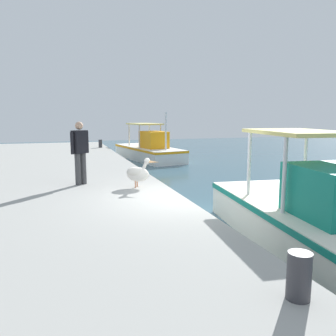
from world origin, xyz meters
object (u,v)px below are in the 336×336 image
Objects in this scene: fisherman_standing at (80,150)px; mooring_bollard_second at (299,276)px; pelican at (138,173)px; fishing_boat_nearest at (149,150)px; fishing_boat_second at (310,219)px; mooring_bollard_nearest at (100,144)px.

mooring_bollard_second is at bearing 14.46° from fisherman_standing.
fishing_boat_nearest is at bearing 164.15° from pelican.
fisherman_standing is (-4.27, -4.32, 1.14)m from fishing_boat_second.
fishing_boat_nearest reaches higher than pelican.
fisherman_standing is 3.39× the size of mooring_bollard_second.
fishing_boat_second is 4.47m from pelican.
mooring_bollard_second is (17.83, -2.93, 0.46)m from fishing_boat_nearest.
mooring_bollard_nearest is at bearing -170.81° from fishing_boat_second.
fisherman_standing is (10.76, -4.75, 1.17)m from fishing_boat_nearest.
fishing_boat_nearest is at bearing 82.68° from mooring_bollard_nearest.
pelican is at bearing -176.51° from mooring_bollard_second.
fishing_boat_second is 15.62m from mooring_bollard_nearest.
fishing_boat_nearest is at bearing 156.18° from fisherman_standing.
fishing_boat_second is 11.83× the size of mooring_bollard_second.
fishing_boat_nearest reaches higher than fisherman_standing.
fisherman_standing reaches higher than pelican.
fishing_boat_second is at bearing 45.31° from fisherman_standing.
pelican is 1.71× the size of mooring_bollard_second.
fisherman_standing reaches higher than mooring_bollard_nearest.
pelican is 0.50× the size of fisherman_standing.
fishing_boat_second reaches higher than pelican.
mooring_bollard_second is (18.21, -0.00, 0.02)m from mooring_bollard_nearest.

